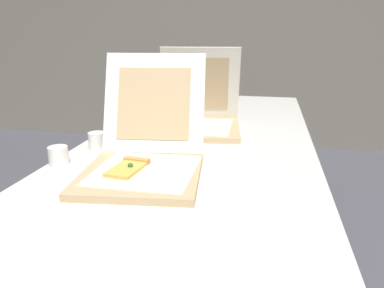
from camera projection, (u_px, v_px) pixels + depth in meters
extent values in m
cube|color=gray|center=(245.00, 16.00, 3.60)|extent=(10.00, 0.10, 2.60)
cube|color=silver|center=(196.00, 149.00, 1.40)|extent=(0.88, 2.28, 0.03)
cylinder|color=#38383D|center=(173.00, 150.00, 2.58)|extent=(0.04, 0.04, 0.72)
cylinder|color=#38383D|center=(281.00, 157.00, 2.44)|extent=(0.04, 0.04, 0.72)
cube|color=tan|center=(141.00, 175.00, 1.08)|extent=(0.38, 0.38, 0.02)
cube|color=silver|center=(145.00, 170.00, 1.09)|extent=(0.30, 0.30, 0.00)
cube|color=white|center=(154.00, 103.00, 1.26)|extent=(0.36, 0.17, 0.32)
cube|color=tan|center=(154.00, 104.00, 1.25)|extent=(0.26, 0.12, 0.23)
cube|color=#E5B74C|center=(127.00, 169.00, 1.08)|extent=(0.09, 0.14, 0.01)
cube|color=tan|center=(137.00, 160.00, 1.14)|extent=(0.09, 0.03, 0.02)
sphere|color=#2D6628|center=(130.00, 165.00, 1.08)|extent=(0.02, 0.02, 0.02)
cube|color=tan|center=(199.00, 129.00, 1.58)|extent=(0.39, 0.39, 0.02)
cube|color=silver|center=(197.00, 126.00, 1.58)|extent=(0.30, 0.30, 0.00)
cube|color=white|center=(201.00, 84.00, 1.65)|extent=(0.36, 0.15, 0.33)
cube|color=tan|center=(200.00, 84.00, 1.64)|extent=(0.26, 0.11, 0.24)
cylinder|color=white|center=(191.00, 120.00, 1.58)|extent=(0.03, 0.03, 0.00)
cylinder|color=white|center=(193.00, 123.00, 1.58)|extent=(0.01, 0.00, 0.03)
cylinder|color=white|center=(190.00, 122.00, 1.59)|extent=(0.01, 0.00, 0.03)
cylinder|color=white|center=(189.00, 123.00, 1.57)|extent=(0.01, 0.00, 0.03)
cylinder|color=white|center=(58.00, 156.00, 1.19)|extent=(0.06, 0.06, 0.06)
cylinder|color=white|center=(97.00, 141.00, 1.35)|extent=(0.06, 0.06, 0.06)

